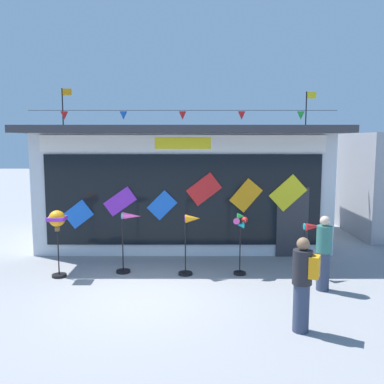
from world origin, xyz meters
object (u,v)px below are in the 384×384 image
wind_spinner_far_left (57,224)px  person_mid_plaza (323,253)px  wind_spinner_right (309,244)px  person_near_camera (303,282)px  wind_spinner_left (128,235)px  wind_spinner_center_left (190,236)px  kite_shop_building (184,183)px  wind_spinner_center_right (240,234)px

wind_spinner_far_left → person_mid_plaza: person_mid_plaza is taller
wind_spinner_far_left → wind_spinner_right: wind_spinner_far_left is taller
wind_spinner_far_left → person_near_camera: 5.98m
wind_spinner_left → wind_spinner_center_left: wind_spinner_left is taller
kite_shop_building → wind_spinner_right: 5.37m
wind_spinner_left → wind_spinner_center_left: size_ratio=1.01×
wind_spinner_center_right → person_near_camera: person_near_camera is taller
wind_spinner_far_left → wind_spinner_right: 6.12m
person_near_camera → wind_spinner_right: bearing=-172.4°
wind_spinner_center_left → kite_shop_building: bearing=92.8°
wind_spinner_left → wind_spinner_center_right: size_ratio=0.99×
wind_spinner_far_left → wind_spinner_left: bearing=11.0°
wind_spinner_center_right → person_mid_plaza: size_ratio=0.93×
kite_shop_building → wind_spinner_center_right: bearing=-70.6°
wind_spinner_far_left → wind_spinner_center_left: (3.21, 0.16, -0.33)m
person_mid_plaza → wind_spinner_center_left: bearing=-165.7°
wind_spinner_center_right → person_near_camera: 3.19m
person_near_camera → kite_shop_building: bearing=-138.3°
wind_spinner_far_left → wind_spinner_left: (1.66, 0.32, -0.34)m
wind_spinner_left → wind_spinner_center_left: (1.55, -0.17, 0.01)m
person_near_camera → person_mid_plaza: size_ratio=1.00×
kite_shop_building → wind_spinner_left: size_ratio=5.88×
wind_spinner_left → person_mid_plaza: (4.51, -1.24, -0.11)m
wind_spinner_right → person_mid_plaza: person_mid_plaza is taller
wind_spinner_center_right → person_mid_plaza: person_mid_plaza is taller
wind_spinner_far_left → wind_spinner_right: (6.10, 0.01, -0.50)m
wind_spinner_far_left → wind_spinner_left: size_ratio=1.07×
wind_spinner_center_left → person_mid_plaza: bearing=-19.9°
wind_spinner_right → person_near_camera: bearing=-107.4°
person_mid_plaza → wind_spinner_right: bearing=128.5°
wind_spinner_left → person_near_camera: (3.52, -3.28, -0.08)m
wind_spinner_right → person_mid_plaza: bearing=-85.7°
wind_spinner_center_right → wind_spinner_right: 1.67m
wind_spinner_left → wind_spinner_right: (4.44, -0.32, -0.16)m
kite_shop_building → wind_spinner_center_right: 4.43m
wind_spinner_center_left → wind_spinner_center_right: 1.24m
person_near_camera → wind_spinner_far_left: bearing=-94.7°
wind_spinner_center_right → wind_spinner_right: wind_spinner_center_right is taller
person_near_camera → wind_spinner_center_left: bearing=-122.7°
wind_spinner_center_right → wind_spinner_left: bearing=176.5°
wind_spinner_center_left → wind_spinner_center_right: wind_spinner_center_right is taller
wind_spinner_center_left → person_near_camera: bearing=-57.7°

